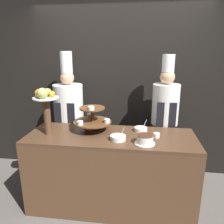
% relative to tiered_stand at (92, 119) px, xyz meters
% --- Properties ---
extents(ground_plane, '(14.00, 14.00, 0.00)m').
position_rel_tiered_stand_xyz_m(ground_plane, '(0.24, -0.46, -1.08)').
color(ground_plane, '#5B5651').
extents(wall_back, '(10.00, 0.06, 2.80)m').
position_rel_tiered_stand_xyz_m(wall_back, '(0.24, 0.84, 0.32)').
color(wall_back, black).
rests_on(wall_back, ground_plane).
extents(buffet_counter, '(1.94, 0.70, 0.93)m').
position_rel_tiered_stand_xyz_m(buffet_counter, '(0.24, -0.11, -0.62)').
color(buffet_counter, brown).
rests_on(buffet_counter, ground_plane).
extents(tiered_stand, '(0.46, 0.46, 0.33)m').
position_rel_tiered_stand_xyz_m(tiered_stand, '(0.00, 0.00, 0.00)').
color(tiered_stand, brown).
rests_on(tiered_stand, buffet_counter).
extents(fruit_pedestal, '(0.29, 0.29, 0.56)m').
position_rel_tiered_stand_xyz_m(fruit_pedestal, '(-0.50, -0.17, 0.23)').
color(fruit_pedestal, brown).
rests_on(fruit_pedestal, buffet_counter).
extents(cake_round, '(0.21, 0.21, 0.10)m').
position_rel_tiered_stand_xyz_m(cake_round, '(0.62, -0.30, -0.10)').
color(cake_round, white).
rests_on(cake_round, buffet_counter).
extents(cup_white, '(0.07, 0.07, 0.05)m').
position_rel_tiered_stand_xyz_m(cup_white, '(0.76, -0.11, -0.12)').
color(cup_white, white).
rests_on(cup_white, buffet_counter).
extents(serving_bowl_near, '(0.17, 0.17, 0.15)m').
position_rel_tiered_stand_xyz_m(serving_bowl_near, '(0.34, -0.24, -0.12)').
color(serving_bowl_near, white).
rests_on(serving_bowl_near, buffet_counter).
extents(serving_bowl_far, '(0.16, 0.16, 0.15)m').
position_rel_tiered_stand_xyz_m(serving_bowl_far, '(0.58, 0.07, -0.13)').
color(serving_bowl_far, white).
rests_on(serving_bowl_far, buffet_counter).
extents(chef_left, '(0.41, 0.41, 1.86)m').
position_rel_tiered_stand_xyz_m(chef_left, '(-0.44, 0.45, -0.10)').
color(chef_left, black).
rests_on(chef_left, ground_plane).
extents(chef_center_left, '(0.35, 0.35, 1.82)m').
position_rel_tiered_stand_xyz_m(chef_center_left, '(0.90, 0.45, -0.08)').
color(chef_center_left, '#38332D').
rests_on(chef_center_left, ground_plane).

